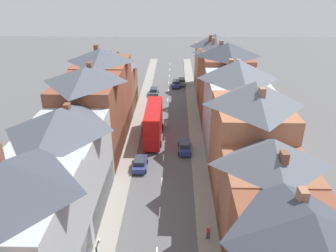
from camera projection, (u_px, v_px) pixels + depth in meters
The scene contains 13 objects.
pavement_left at pixel (135, 133), 54.84m from camera, with size 2.20×104.00×0.14m, color gray.
pavement_right at pixel (196, 133), 54.62m from camera, with size 2.20×104.00×0.14m, color gray.
centre_line_dashes at pixel (165, 139), 52.95m from camera, with size 0.14×97.80×0.01m.
terrace_row_left at pixel (69, 152), 36.50m from camera, with size 8.00×67.35×13.75m.
terrace_row_right at pixel (240, 124), 42.93m from camera, with size 8.00×78.87×14.23m.
double_decker_bus_lead at pixel (153, 122), 52.10m from camera, with size 2.74×10.80×5.30m.
car_near_blue at pixel (148, 123), 56.47m from camera, with size 1.90×4.19×1.60m.
car_near_silver at pixel (154, 91), 71.70m from camera, with size 1.90×4.50×1.64m.
car_parked_left_a at pixel (185, 146), 48.96m from camera, with size 1.90×4.49×1.67m.
car_parked_right_a at pixel (182, 81), 78.37m from camera, with size 1.90×4.43×1.60m.
car_mid_black at pixel (140, 163), 44.61m from camera, with size 1.90×4.04×1.58m.
car_mid_white at pixel (176, 83), 76.87m from camera, with size 1.90×4.47×1.66m.
pedestrian_mid_left at pixel (208, 232), 32.44m from camera, with size 0.36×0.22×1.61m.
Camera 1 is at (1.63, -11.07, 24.29)m, focal length 35.00 mm.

